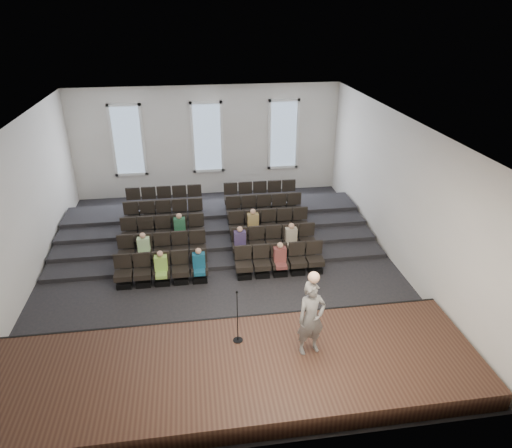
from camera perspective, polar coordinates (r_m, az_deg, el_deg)
The scene contains 14 objects.
ground at distance 15.67m, azimuth -4.42°, elevation -5.66°, with size 14.00×14.00×0.00m, color black.
ceiling at distance 13.73m, azimuth -5.14°, elevation 12.44°, with size 12.00×14.00×0.02m, color white.
wall_back at distance 21.15m, azimuth -6.09°, elevation 10.22°, with size 12.00×0.04×5.00m, color silver.
wall_front at distance 8.54m, azimuth -1.34°, elevation -15.97°, with size 12.00×0.04×5.00m, color silver.
wall_left at distance 15.44m, azimuth -27.63°, elevation 1.19°, with size 0.04×14.00×5.00m, color silver.
wall_right at distance 15.99m, azimuth 17.35°, elevation 3.87°, with size 0.04×14.00×5.00m, color silver.
stage at distance 11.47m, azimuth -2.46°, elevation -17.95°, with size 11.80×3.60×0.50m, color #42291C.
stage_lip at distance 12.80m, azimuth -3.31°, elevation -12.48°, with size 11.80×0.06×0.52m, color black.
risers at distance 18.36m, azimuth -5.18°, elevation 0.03°, with size 11.80×4.80×0.60m.
seating_rows at distance 16.68m, azimuth -4.89°, elevation -0.91°, with size 6.80×4.70×1.67m.
windows at distance 21.03m, azimuth -6.11°, elevation 10.69°, with size 8.44×0.10×3.24m.
audience at distance 15.54m, azimuth -4.61°, elevation -2.50°, with size 5.45×2.64×1.10m.
speaker at distance 11.09m, azimuth 6.92°, elevation -11.62°, with size 0.71×0.47×1.95m, color slate.
mic_stand at distance 11.63m, azimuth -2.31°, elevation -12.66°, with size 0.25×0.25×1.50m.
Camera 1 is at (-0.72, -13.33, 8.22)m, focal length 32.00 mm.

